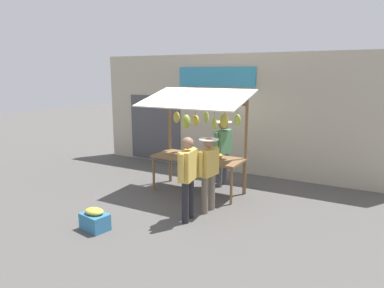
{
  "coord_description": "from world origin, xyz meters",
  "views": [
    {
      "loc": [
        -3.88,
        7.28,
        2.87
      ],
      "look_at": [
        0.0,
        0.3,
        1.25
      ],
      "focal_mm": 32.96,
      "sensor_mm": 36.0,
      "label": 1
    }
  ],
  "objects_px": {
    "shopper_in_striped_shirt": "(209,169)",
    "market_stall": "(199,129)",
    "vendor_with_sunhat": "(223,147)",
    "produce_crate_near": "(95,220)",
    "shopper_with_ponytail": "(188,173)"
  },
  "relations": [
    {
      "from": "shopper_in_striped_shirt",
      "to": "market_stall",
      "type": "bearing_deg",
      "value": 43.96
    },
    {
      "from": "market_stall",
      "to": "vendor_with_sunhat",
      "type": "bearing_deg",
      "value": -114.55
    },
    {
      "from": "market_stall",
      "to": "vendor_with_sunhat",
      "type": "xyz_separation_m",
      "value": [
        -0.32,
        -0.7,
        -0.54
      ]
    },
    {
      "from": "produce_crate_near",
      "to": "shopper_in_striped_shirt",
      "type": "bearing_deg",
      "value": -128.44
    },
    {
      "from": "vendor_with_sunhat",
      "to": "produce_crate_near",
      "type": "height_order",
      "value": "vendor_with_sunhat"
    },
    {
      "from": "market_stall",
      "to": "produce_crate_near",
      "type": "bearing_deg",
      "value": 76.8
    },
    {
      "from": "produce_crate_near",
      "to": "market_stall",
      "type": "bearing_deg",
      "value": -103.2
    },
    {
      "from": "vendor_with_sunhat",
      "to": "shopper_in_striped_shirt",
      "type": "distance_m",
      "value": 1.79
    },
    {
      "from": "market_stall",
      "to": "vendor_with_sunhat",
      "type": "height_order",
      "value": "market_stall"
    },
    {
      "from": "shopper_with_ponytail",
      "to": "produce_crate_near",
      "type": "xyz_separation_m",
      "value": [
        1.3,
        1.21,
        -0.78
      ]
    },
    {
      "from": "vendor_with_sunhat",
      "to": "shopper_in_striped_shirt",
      "type": "xyz_separation_m",
      "value": [
        -0.46,
        1.73,
        -0.09
      ]
    },
    {
      "from": "market_stall",
      "to": "produce_crate_near",
      "type": "xyz_separation_m",
      "value": [
        0.67,
        2.85,
        -1.36
      ]
    },
    {
      "from": "vendor_with_sunhat",
      "to": "shopper_with_ponytail",
      "type": "distance_m",
      "value": 2.36
    },
    {
      "from": "market_stall",
      "to": "shopper_with_ponytail",
      "type": "distance_m",
      "value": 1.85
    },
    {
      "from": "market_stall",
      "to": "shopper_in_striped_shirt",
      "type": "height_order",
      "value": "market_stall"
    }
  ]
}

